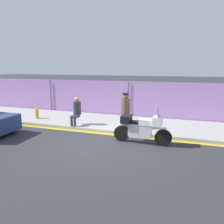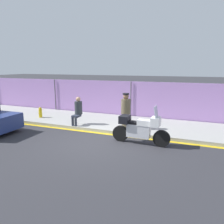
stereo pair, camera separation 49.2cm
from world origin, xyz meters
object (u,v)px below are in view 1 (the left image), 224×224
motorcycle (141,128)px  person_seated_on_curb (76,110)px  officer_standing (125,110)px  fire_hydrant (37,113)px

motorcycle → person_seated_on_curb: size_ratio=1.69×
motorcycle → officer_standing: (-1.03, 1.42, 0.35)m
motorcycle → fire_hydrant: bearing=166.1°
officer_standing → motorcycle: bearing=-54.0°
person_seated_on_curb → fire_hydrant: (-2.69, 0.48, -0.46)m
officer_standing → person_seated_on_curb: officer_standing is taller
motorcycle → person_seated_on_curb: motorcycle is taller
officer_standing → person_seated_on_curb: bearing=-175.3°
officer_standing → person_seated_on_curb: (-2.40, -0.20, -0.07)m
person_seated_on_curb → motorcycle: bearing=-19.7°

